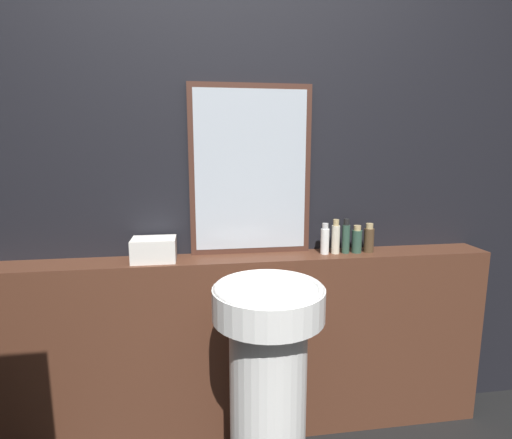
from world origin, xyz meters
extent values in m
cube|color=black|center=(0.00, 1.56, 1.25)|extent=(8.00, 0.06, 2.50)
cube|color=#512D1E|center=(0.00, 1.44, 0.45)|extent=(2.47, 0.19, 0.89)
cylinder|color=white|center=(0.09, 1.03, 0.39)|extent=(0.29, 0.29, 0.77)
cylinder|color=white|center=(0.09, 1.03, 0.83)|extent=(0.42, 0.42, 0.12)
torus|color=white|center=(0.09, 1.03, 0.89)|extent=(0.41, 0.41, 0.02)
cube|color=#47281E|center=(0.09, 1.52, 1.29)|extent=(0.57, 0.03, 0.78)
cube|color=#B2BCC6|center=(0.09, 1.51, 1.29)|extent=(0.52, 0.02, 0.73)
cube|color=silver|center=(-0.36, 1.44, 0.95)|extent=(0.19, 0.14, 0.10)
cylinder|color=white|center=(0.43, 1.44, 0.95)|extent=(0.04, 0.04, 0.12)
cylinder|color=silver|center=(0.43, 1.44, 1.03)|extent=(0.03, 0.03, 0.03)
cylinder|color=beige|center=(0.48, 1.44, 0.96)|extent=(0.04, 0.04, 0.14)
cylinder|color=tan|center=(0.48, 1.44, 1.04)|extent=(0.03, 0.03, 0.03)
cylinder|color=#2D4C3D|center=(0.54, 1.44, 0.96)|extent=(0.04, 0.04, 0.14)
cylinder|color=black|center=(0.54, 1.44, 1.05)|extent=(0.03, 0.03, 0.03)
cylinder|color=#2D4C3D|center=(0.59, 1.44, 0.95)|extent=(0.05, 0.05, 0.11)
cylinder|color=tan|center=(0.59, 1.44, 1.02)|extent=(0.03, 0.03, 0.02)
cylinder|color=#4C3823|center=(0.65, 1.44, 0.95)|extent=(0.05, 0.05, 0.12)
cylinder|color=tan|center=(0.65, 1.44, 1.02)|extent=(0.03, 0.03, 0.03)
camera|label=1|loc=(-0.16, -0.33, 1.39)|focal=28.00mm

